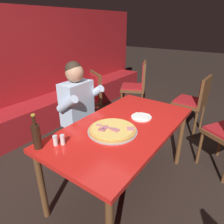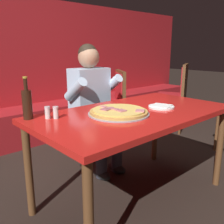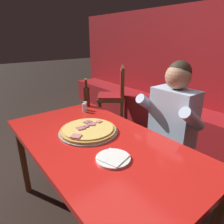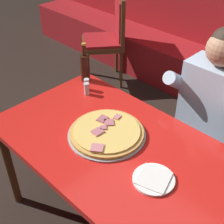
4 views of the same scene
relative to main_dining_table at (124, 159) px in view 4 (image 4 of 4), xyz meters
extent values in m
cylinder|color=brown|center=(-0.73, -0.37, -0.32)|extent=(0.06, 0.06, 0.72)
cylinder|color=brown|center=(-0.73, 0.37, -0.32)|extent=(0.06, 0.06, 0.72)
cube|color=red|center=(0.00, 0.00, 0.05)|extent=(1.58, 0.85, 0.04)
cylinder|color=#9E9EA3|center=(-0.16, 0.02, 0.08)|extent=(0.45, 0.45, 0.01)
cylinder|color=#C69347|center=(-0.16, 0.02, 0.09)|extent=(0.43, 0.43, 0.02)
cylinder|color=#E5BC5B|center=(-0.16, 0.02, 0.11)|extent=(0.39, 0.39, 0.01)
cube|color=#C6757A|center=(-0.20, 0.14, 0.12)|extent=(0.05, 0.05, 0.01)
cube|color=#B76670|center=(-0.18, -0.03, 0.12)|extent=(0.06, 0.07, 0.01)
cube|color=#B76670|center=(-0.18, 0.02, 0.12)|extent=(0.05, 0.05, 0.01)
cube|color=#A85B66|center=(-0.25, 0.07, 0.12)|extent=(0.06, 0.07, 0.01)
cube|color=#B76670|center=(-0.19, 0.07, 0.12)|extent=(0.08, 0.08, 0.01)
cube|color=#C6757A|center=(-0.09, -0.13, 0.12)|extent=(0.09, 0.09, 0.01)
cylinder|color=white|center=(0.25, -0.06, 0.08)|extent=(0.21, 0.21, 0.01)
cube|color=white|center=(0.25, -0.06, 0.09)|extent=(0.19, 0.19, 0.01)
cylinder|color=black|center=(-0.71, 0.34, 0.17)|extent=(0.07, 0.07, 0.20)
cylinder|color=black|center=(-0.71, 0.34, 0.31)|extent=(0.03, 0.03, 0.08)
cylinder|color=#B29933|center=(-0.71, 0.34, 0.36)|extent=(0.03, 0.03, 0.01)
cylinder|color=silver|center=(-0.60, 0.26, 0.11)|extent=(0.04, 0.04, 0.07)
cylinder|color=#28231E|center=(-0.60, 0.26, 0.10)|extent=(0.03, 0.03, 0.04)
cylinder|color=silver|center=(-0.60, 0.26, 0.15)|extent=(0.04, 0.04, 0.01)
cylinder|color=silver|center=(-0.56, 0.22, 0.11)|extent=(0.04, 0.04, 0.07)
cylinder|color=silver|center=(-0.56, 0.22, 0.10)|extent=(0.03, 0.03, 0.04)
cylinder|color=silver|center=(-0.56, 0.22, 0.15)|extent=(0.04, 0.04, 0.01)
ellipsoid|color=black|center=(0.01, 0.43, -0.64)|extent=(0.11, 0.24, 0.09)
ellipsoid|color=black|center=(0.21, 0.43, -0.64)|extent=(0.11, 0.24, 0.09)
cylinder|color=#282833|center=(0.01, 0.43, -0.45)|extent=(0.11, 0.11, 0.43)
cylinder|color=#282833|center=(0.21, 0.43, -0.45)|extent=(0.11, 0.11, 0.43)
cube|color=#282833|center=(0.11, 0.53, -0.17)|extent=(0.34, 0.40, 0.12)
cube|color=silver|center=(0.11, 0.73, 0.10)|extent=(0.38, 0.22, 0.52)
cylinder|color=silver|center=(-0.11, 0.65, 0.18)|extent=(0.09, 0.30, 0.25)
sphere|color=tan|center=(0.11, 0.73, 0.46)|extent=(0.21, 0.21, 0.21)
cylinder|color=brown|center=(-1.81, 1.28, -0.46)|extent=(0.04, 0.04, 0.45)
cylinder|color=brown|center=(-1.51, 1.04, -0.46)|extent=(0.04, 0.04, 0.45)
cylinder|color=brown|center=(-1.57, 1.58, -0.46)|extent=(0.04, 0.04, 0.45)
cylinder|color=brown|center=(-1.28, 1.34, -0.46)|extent=(0.04, 0.04, 0.45)
cube|color=brown|center=(-1.54, 1.31, -0.21)|extent=(0.62, 0.62, 0.05)
cube|color=#A3191E|center=(-1.54, 1.31, -0.17)|extent=(0.57, 0.57, 0.03)
cube|color=brown|center=(-1.42, 1.47, 0.07)|extent=(0.37, 0.31, 0.50)
cube|color=#A3191E|center=(-1.43, 1.45, 0.07)|extent=(0.30, 0.24, 0.42)
camera|label=1|loc=(-1.45, -0.90, 0.98)|focal=32.00mm
camera|label=2|loc=(-1.38, -1.28, 0.55)|focal=40.00mm
camera|label=3|loc=(1.05, -0.70, 0.76)|focal=32.00mm
camera|label=4|loc=(0.83, -0.94, 1.26)|focal=50.00mm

